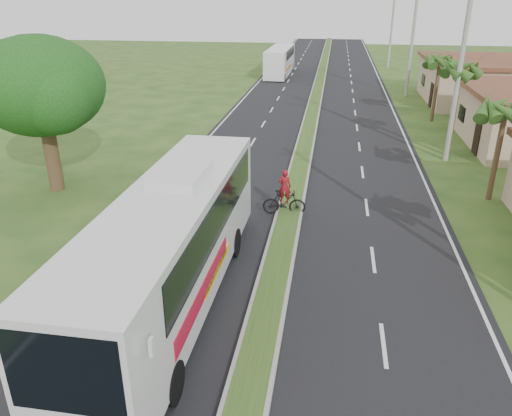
# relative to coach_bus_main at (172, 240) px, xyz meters

# --- Properties ---
(ground) EXTENTS (180.00, 180.00, 0.00)m
(ground) POSITION_rel_coach_bus_main_xyz_m (2.98, -1.19, -2.27)
(ground) COLOR #274619
(ground) RESTS_ON ground
(road_asphalt) EXTENTS (14.00, 160.00, 0.02)m
(road_asphalt) POSITION_rel_coach_bus_main_xyz_m (2.98, 18.81, -2.26)
(road_asphalt) COLOR black
(road_asphalt) RESTS_ON ground
(median_strip) EXTENTS (1.20, 160.00, 0.18)m
(median_strip) POSITION_rel_coach_bus_main_xyz_m (2.98, 18.81, -2.17)
(median_strip) COLOR gray
(median_strip) RESTS_ON ground
(lane_edge_left) EXTENTS (0.12, 160.00, 0.01)m
(lane_edge_left) POSITION_rel_coach_bus_main_xyz_m (-3.72, 18.81, -2.27)
(lane_edge_left) COLOR silver
(lane_edge_left) RESTS_ON ground
(lane_edge_right) EXTENTS (0.12, 160.00, 0.01)m
(lane_edge_right) POSITION_rel_coach_bus_main_xyz_m (9.68, 18.81, -2.27)
(lane_edge_right) COLOR silver
(lane_edge_right) RESTS_ON ground
(shop_far) EXTENTS (8.60, 11.60, 3.82)m
(shop_far) POSITION_rel_coach_bus_main_xyz_m (16.98, 34.81, -0.34)
(shop_far) COLOR tan
(shop_far) RESTS_ON ground
(palm_verge_b) EXTENTS (2.40, 2.40, 5.05)m
(palm_verge_b) POSITION_rel_coach_bus_main_xyz_m (12.38, 10.81, 2.09)
(palm_verge_b) COLOR #473321
(palm_verge_b) RESTS_ON ground
(palm_verge_c) EXTENTS (2.40, 2.40, 5.85)m
(palm_verge_c) POSITION_rel_coach_bus_main_xyz_m (11.78, 17.81, 2.85)
(palm_verge_c) COLOR #473321
(palm_verge_c) RESTS_ON ground
(palm_verge_d) EXTENTS (2.40, 2.40, 5.25)m
(palm_verge_d) POSITION_rel_coach_bus_main_xyz_m (12.28, 26.81, 2.28)
(palm_verge_d) COLOR #473321
(palm_verge_d) RESTS_ON ground
(shade_tree) EXTENTS (6.30, 6.00, 7.54)m
(shade_tree) POSITION_rel_coach_bus_main_xyz_m (-9.14, 8.82, 2.76)
(shade_tree) COLOR #473321
(shade_tree) RESTS_ON ground
(utility_pole_b) EXTENTS (3.20, 0.28, 12.00)m
(utility_pole_b) POSITION_rel_coach_bus_main_xyz_m (11.45, 16.81, 3.99)
(utility_pole_b) COLOR gray
(utility_pole_b) RESTS_ON ground
(utility_pole_c) EXTENTS (1.60, 0.28, 11.00)m
(utility_pole_c) POSITION_rel_coach_bus_main_xyz_m (11.48, 36.81, 3.40)
(utility_pole_c) COLOR gray
(utility_pole_c) RESTS_ON ground
(utility_pole_d) EXTENTS (1.60, 0.28, 10.50)m
(utility_pole_d) POSITION_rel_coach_bus_main_xyz_m (11.48, 56.81, 3.15)
(utility_pole_d) COLOR gray
(utility_pole_d) RESTS_ON ground
(coach_bus_main) EXTENTS (2.82, 12.80, 4.13)m
(coach_bus_main) POSITION_rel_coach_bus_main_xyz_m (0.00, 0.00, 0.00)
(coach_bus_main) COLOR silver
(coach_bus_main) RESTS_ON ground
(coach_bus_far) EXTENTS (2.56, 10.95, 3.18)m
(coach_bus_far) POSITION_rel_coach_bus_main_xyz_m (-1.97, 48.12, -0.47)
(coach_bus_far) COLOR white
(coach_bus_far) RESTS_ON ground
(motorcyclist) EXTENTS (1.95, 0.65, 2.13)m
(motorcyclist) POSITION_rel_coach_bus_main_xyz_m (2.73, 7.45, -1.52)
(motorcyclist) COLOR black
(motorcyclist) RESTS_ON ground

